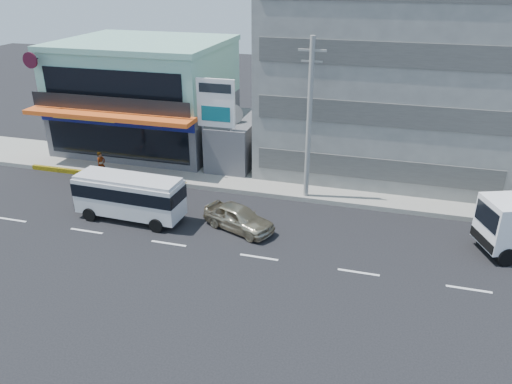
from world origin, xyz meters
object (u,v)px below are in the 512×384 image
(concrete_building, at_px, (388,69))
(satellite_dish, at_px, (232,122))
(shop_building, at_px, (147,98))
(minibus, at_px, (129,194))
(motorcycle_rider, at_px, (103,174))
(utility_pole_near, at_px, (309,121))
(sedan, at_px, (239,218))
(billboard, at_px, (216,109))

(concrete_building, xyz_separation_m, satellite_dish, (-10.00, -4.00, -3.42))
(concrete_building, bearing_deg, shop_building, -176.65)
(satellite_dish, distance_m, minibus, 9.74)
(shop_building, distance_m, motorcycle_rider, 8.64)
(minibus, height_order, motorcycle_rider, minibus)
(utility_pole_near, relative_size, sedan, 2.35)
(shop_building, height_order, sedan, shop_building)
(shop_building, xyz_separation_m, concrete_building, (18.00, 1.05, 3.00))
(shop_building, xyz_separation_m, satellite_dish, (8.00, -2.95, -0.42))
(utility_pole_near, bearing_deg, concrete_building, 62.24)
(shop_building, bearing_deg, sedan, -45.72)
(concrete_building, relative_size, minibus, 2.51)
(concrete_building, distance_m, billboard, 12.17)
(concrete_building, bearing_deg, satellite_dish, -158.20)
(satellite_dish, height_order, minibus, satellite_dish)
(shop_building, height_order, concrete_building, concrete_building)
(shop_building, height_order, utility_pole_near, utility_pole_near)
(billboard, relative_size, sedan, 1.62)
(minibus, bearing_deg, shop_building, 111.58)
(satellite_dish, xyz_separation_m, utility_pole_near, (6.00, -3.60, 1.57))
(shop_building, relative_size, minibus, 1.95)
(sedan, bearing_deg, satellite_dish, 42.51)
(billboard, distance_m, minibus, 8.37)
(shop_building, bearing_deg, minibus, -68.42)
(billboard, height_order, utility_pole_near, utility_pole_near)
(utility_pole_near, xyz_separation_m, sedan, (-2.89, -4.85, -4.43))
(satellite_dish, bearing_deg, concrete_building, 21.80)
(motorcycle_rider, bearing_deg, minibus, -42.67)
(utility_pole_near, height_order, motorcycle_rider, utility_pole_near)
(sedan, xyz_separation_m, motorcycle_rider, (-10.62, 3.39, 0.05))
(satellite_dish, xyz_separation_m, sedan, (3.11, -8.45, -2.85))
(billboard, distance_m, motorcycle_rider, 8.78)
(sedan, bearing_deg, shop_building, 66.57)
(concrete_building, relative_size, motorcycle_rider, 6.84)
(satellite_dish, xyz_separation_m, minibus, (-3.30, -8.94, -2.00))
(satellite_dish, bearing_deg, shop_building, 159.79)
(shop_building, bearing_deg, concrete_building, 3.35)
(satellite_dish, distance_m, billboard, 2.31)
(billboard, bearing_deg, motorcycle_rider, -155.08)
(shop_building, height_order, motorcycle_rider, shop_building)
(utility_pole_near, xyz_separation_m, motorcycle_rider, (-13.51, -1.46, -4.38))
(sedan, height_order, motorcycle_rider, motorcycle_rider)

